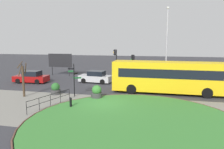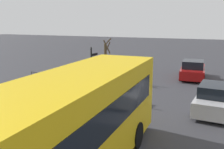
{
  "view_description": "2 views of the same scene",
  "coord_description": "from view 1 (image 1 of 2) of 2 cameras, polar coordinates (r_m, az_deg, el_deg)",
  "views": [
    {
      "loc": [
        4.56,
        -16.97,
        5.29
      ],
      "look_at": [
        -0.11,
        3.76,
        1.96
      ],
      "focal_mm": 34.14,
      "sensor_mm": 36.0,
      "label": 1
    },
    {
      "loc": [
        10.77,
        8.75,
        4.79
      ],
      "look_at": [
        -0.57,
        4.21,
        2.23
      ],
      "focal_mm": 41.69,
      "sensor_mm": 36.0,
      "label": 2
    }
  ],
  "objects": [
    {
      "name": "ground",
      "position": [
        18.35,
        -2.27,
        -7.85
      ],
      "size": [
        120.0,
        120.0,
        0.0
      ],
      "primitive_type": "plane",
      "color": "#333338"
    },
    {
      "name": "planter_kerbside",
      "position": [
        22.13,
        -14.87,
        -3.81
      ],
      "size": [
        0.99,
        0.99,
        1.18
      ],
      "color": "#383838",
      "rests_on": "ground"
    },
    {
      "name": "bollard_foreground",
      "position": [
        17.51,
        -11.01,
        -7.33
      ],
      "size": [
        0.19,
        0.19,
        0.86
      ],
      "color": "black",
      "rests_on": "ground"
    },
    {
      "name": "traffic_light_far",
      "position": [
        28.84,
        0.93,
        4.46
      ],
      "size": [
        0.49,
        0.31,
        4.18
      ],
      "rotation": [
        0.0,
        0.0,
        3.35
      ],
      "color": "black",
      "rests_on": "ground"
    },
    {
      "name": "grass_island",
      "position": [
        14.27,
        6.04,
        -12.68
      ],
      "size": [
        14.34,
        14.34,
        0.1
      ],
      "primitive_type": "cylinder",
      "color": "#387A33",
      "rests_on": "ground"
    },
    {
      "name": "car_near_lane",
      "position": [
        27.46,
        -4.41,
        -0.71
      ],
      "size": [
        4.26,
        2.11,
        1.53
      ],
      "rotation": [
        0.0,
        0.0,
        3.05
      ],
      "color": "#B7B7BC",
      "rests_on": "ground"
    },
    {
      "name": "bus_yellow",
      "position": [
        22.31,
        14.78,
        -0.55
      ],
      "size": [
        11.17,
        2.59,
        3.23
      ],
      "rotation": [
        0.0,
        0.0,
        -0.01
      ],
      "color": "yellow",
      "rests_on": "ground"
    },
    {
      "name": "street_tree_bare",
      "position": [
        22.0,
        -22.71,
        -1.14
      ],
      "size": [
        0.88,
        0.75,
        3.4
      ],
      "color": "#423323",
      "rests_on": "ground"
    },
    {
      "name": "sidewalk_paving",
      "position": [
        16.78,
        -3.78,
        -9.45
      ],
      "size": [
        32.0,
        8.59,
        0.02
      ],
      "primitive_type": "cube",
      "color": "gray",
      "rests_on": "ground"
    },
    {
      "name": "grass_kerb_ring",
      "position": [
        14.27,
        6.04,
        -12.66
      ],
      "size": [
        14.65,
        14.65,
        0.11
      ],
      "primitive_type": "torus",
      "color": "brown",
      "rests_on": "ground"
    },
    {
      "name": "railing_grass_edge",
      "position": [
        18.14,
        -16.18,
        -6.27
      ],
      "size": [
        1.36,
        4.54,
        1.0
      ],
      "rotation": [
        0.0,
        0.0,
        4.43
      ],
      "color": "black",
      "rests_on": "ground"
    },
    {
      "name": "lamppost_tall",
      "position": [
        28.96,
        14.46,
        8.28
      ],
      "size": [
        0.32,
        0.32,
        9.62
      ],
      "color": "#B7B7BC",
      "rests_on": "ground"
    },
    {
      "name": "planter_near_signpost",
      "position": [
        19.96,
        -4.11,
        -4.81
      ],
      "size": [
        1.05,
        1.05,
        1.25
      ],
      "color": "#383838",
      "rests_on": "ground"
    },
    {
      "name": "signpost_directional",
      "position": [
        20.66,
        -10.13,
        -0.89
      ],
      "size": [
        1.29,
        0.76,
        3.19
      ],
      "color": "black",
      "rests_on": "ground"
    },
    {
      "name": "car_far_lane",
      "position": [
        29.31,
        -20.77,
        -0.68
      ],
      "size": [
        4.34,
        2.08,
        1.52
      ],
      "rotation": [
        0.0,
        0.0,
        3.19
      ],
      "color": "maroon",
      "rests_on": "ground"
    },
    {
      "name": "traffic_light_near",
      "position": [
        28.25,
        5.64,
        3.4
      ],
      "size": [
        0.49,
        0.3,
        3.53
      ],
      "rotation": [
        0.0,
        0.0,
        3.32
      ],
      "color": "black",
      "rests_on": "ground"
    },
    {
      "name": "billboard_left",
      "position": [
        33.72,
        -13.68,
        3.58
      ],
      "size": [
        3.89,
        0.18,
        3.39
      ],
      "rotation": [
        0.0,
        0.0,
        -0.01
      ],
      "color": "black",
      "rests_on": "ground"
    }
  ]
}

